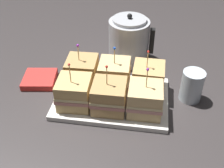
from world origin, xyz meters
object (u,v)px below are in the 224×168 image
object	(u,v)px
sandwich_front_left	(75,92)
kettle_steel	(129,40)
napkin_stack	(40,79)
sandwich_back_right	(148,78)
sandwich_back_center	(114,75)
sandwich_back_left	(82,72)
serving_platter	(112,98)
sandwich_front_center	(109,96)
drinking_glass	(192,86)
sandwich_front_right	(145,99)

from	to	relation	value
sandwich_front_left	kettle_steel	distance (m)	0.37
napkin_stack	sandwich_back_right	bearing A→B (deg)	-0.88
sandwich_back_center	napkin_stack	bearing A→B (deg)	178.39
sandwich_back_left	serving_platter	bearing A→B (deg)	-26.75
sandwich_front_center	drinking_glass	size ratio (longest dim) A/B	1.50
sandwich_front_center	drinking_glass	bearing A→B (deg)	22.18
sandwich_back_center	sandwich_front_center	bearing A→B (deg)	-90.60
serving_platter	sandwich_front_right	distance (m)	0.14
sandwich_back_center	sandwich_back_right	xyz separation A→B (m)	(0.12, 0.00, -0.00)
sandwich_front_left	sandwich_front_center	bearing A→B (deg)	-1.47
sandwich_front_center	napkin_stack	bearing A→B (deg)	156.60
sandwich_front_right	kettle_steel	distance (m)	0.35
serving_platter	sandwich_front_left	xyz separation A→B (m)	(-0.12, -0.06, 0.06)
kettle_steel	napkin_stack	distance (m)	0.39
sandwich_front_right	kettle_steel	bearing A→B (deg)	104.65
sandwich_front_left	sandwich_front_center	size ratio (longest dim) A/B	1.00
serving_platter	sandwich_front_center	bearing A→B (deg)	-91.04
kettle_steel	sandwich_front_right	bearing A→B (deg)	-75.35
sandwich_front_left	drinking_glass	size ratio (longest dim) A/B	1.49
sandwich_front_left	drinking_glass	bearing A→B (deg)	15.59
sandwich_front_center	kettle_steel	world-z (taller)	kettle_steel
sandwich_front_center	sandwich_back_right	bearing A→B (deg)	44.46
serving_platter	sandwich_back_left	distance (m)	0.15
serving_platter	kettle_steel	xyz separation A→B (m)	(0.03, 0.28, 0.08)
sandwich_back_right	napkin_stack	xyz separation A→B (m)	(-0.42, 0.01, -0.06)
sandwich_back_right	drinking_glass	size ratio (longest dim) A/B	1.45
sandwich_front_center	napkin_stack	distance (m)	0.32
sandwich_front_left	napkin_stack	size ratio (longest dim) A/B	1.24
sandwich_front_left	kettle_steel	xyz separation A→B (m)	(0.15, 0.34, 0.03)
sandwich_front_left	drinking_glass	world-z (taller)	sandwich_front_left
serving_platter	sandwich_front_right	bearing A→B (deg)	-26.49
sandwich_back_center	napkin_stack	xyz separation A→B (m)	(-0.29, 0.01, -0.06)
kettle_steel	sandwich_front_center	bearing A→B (deg)	-95.02
sandwich_back_right	sandwich_back_left	bearing A→B (deg)	179.94
kettle_steel	drinking_glass	size ratio (longest dim) A/B	1.84
sandwich_front_center	sandwich_front_left	bearing A→B (deg)	178.53
sandwich_front_center	sandwich_front_right	bearing A→B (deg)	1.11
sandwich_back_right	sandwich_back_center	bearing A→B (deg)	-179.10
sandwich_front_center	drinking_glass	xyz separation A→B (m)	(0.28, 0.11, -0.01)
serving_platter	sandwich_back_center	distance (m)	0.08
sandwich_back_center	kettle_steel	distance (m)	0.22
sandwich_back_center	serving_platter	bearing A→B (deg)	-90.15
sandwich_front_center	sandwich_front_right	size ratio (longest dim) A/B	1.01
drinking_glass	sandwich_back_center	bearing A→B (deg)	178.75
sandwich_back_center	kettle_steel	world-z (taller)	kettle_steel
sandwich_front_left	sandwich_back_left	bearing A→B (deg)	90.72
sandwich_back_left	kettle_steel	bearing A→B (deg)	55.95
sandwich_back_center	sandwich_back_right	bearing A→B (deg)	0.90
serving_platter	kettle_steel	size ratio (longest dim) A/B	1.87
sandwich_front_right	drinking_glass	distance (m)	0.19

